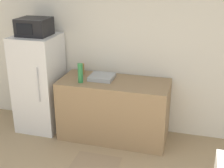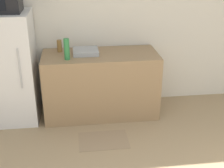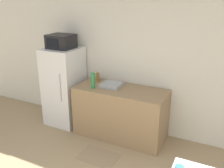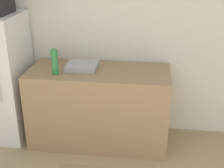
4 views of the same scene
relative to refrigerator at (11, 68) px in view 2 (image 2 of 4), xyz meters
The scene contains 8 objects.
wall_back 1.68m from the refrigerator, 14.50° to the left, with size 8.00×0.06×2.60m, color silver.
refrigerator is the anchor object (origin of this frame).
microwave 0.89m from the refrigerator, 106.32° to the right, with size 0.46×0.41×0.26m.
counter 1.27m from the refrigerator, ahead, with size 1.62×0.71×0.92m, color #937551.
sink_basin 1.05m from the refrigerator, ahead, with size 0.35×0.34×0.06m, color #9EA3A8.
bottle_tall 0.85m from the refrigerator, 13.20° to the right, with size 0.07×0.07×0.28m, color #2D7F42.
bottle_short 0.73m from the refrigerator, 14.17° to the left, with size 0.07×0.07×0.17m, color olive.
kitchen_rug 1.61m from the refrigerator, 32.94° to the right, with size 0.64×0.44×0.01m, color #937A5B.
Camera 2 is at (-0.68, -1.39, 2.29)m, focal length 50.00 mm.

